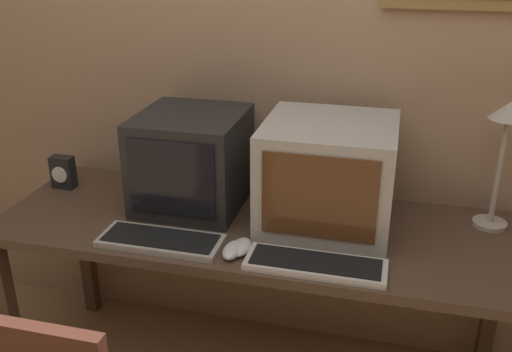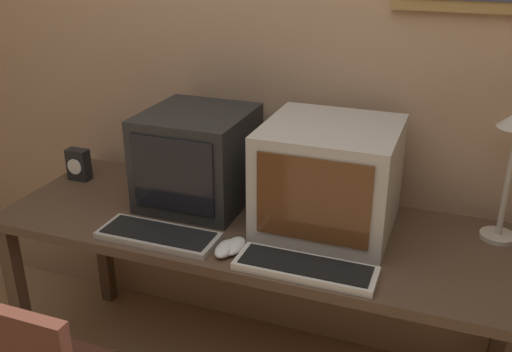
{
  "view_description": "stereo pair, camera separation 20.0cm",
  "coord_description": "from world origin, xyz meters",
  "px_view_note": "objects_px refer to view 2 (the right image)",
  "views": [
    {
      "loc": [
        0.46,
        -0.76,
        1.72
      ],
      "look_at": [
        0.0,
        1.03,
        0.93
      ],
      "focal_mm": 40.0,
      "sensor_mm": 36.0,
      "label": 1
    },
    {
      "loc": [
        0.65,
        -0.7,
        1.72
      ],
      "look_at": [
        0.0,
        1.03,
        0.93
      ],
      "focal_mm": 40.0,
      "sensor_mm": 36.0,
      "label": 2
    }
  ],
  "objects_px": {
    "monitor_right": "(329,177)",
    "mouse_near_keyboard": "(234,246)",
    "keyboard_main": "(158,235)",
    "desk_clock": "(79,165)",
    "keyboard_side": "(305,268)",
    "monitor_left": "(198,158)",
    "mouse_far_corner": "(225,249)"
  },
  "relations": [
    {
      "from": "monitor_left",
      "to": "mouse_far_corner",
      "type": "relative_size",
      "value": 3.6
    },
    {
      "from": "mouse_far_corner",
      "to": "monitor_left",
      "type": "bearing_deg",
      "value": 127.28
    },
    {
      "from": "monitor_left",
      "to": "desk_clock",
      "type": "bearing_deg",
      "value": 179.11
    },
    {
      "from": "keyboard_main",
      "to": "mouse_near_keyboard",
      "type": "height_order",
      "value": "mouse_near_keyboard"
    },
    {
      "from": "keyboard_main",
      "to": "keyboard_side",
      "type": "height_order",
      "value": "same"
    },
    {
      "from": "keyboard_side",
      "to": "mouse_far_corner",
      "type": "xyz_separation_m",
      "value": [
        -0.28,
        0.01,
        0.01
      ]
    },
    {
      "from": "keyboard_side",
      "to": "desk_clock",
      "type": "xyz_separation_m",
      "value": [
        -1.11,
        0.36,
        0.06
      ]
    },
    {
      "from": "monitor_left",
      "to": "mouse_far_corner",
      "type": "height_order",
      "value": "monitor_left"
    },
    {
      "from": "monitor_right",
      "to": "mouse_near_keyboard",
      "type": "xyz_separation_m",
      "value": [
        -0.24,
        -0.29,
        -0.17
      ]
    },
    {
      "from": "keyboard_main",
      "to": "keyboard_side",
      "type": "xyz_separation_m",
      "value": [
        0.53,
        -0.02,
        0.0
      ]
    },
    {
      "from": "mouse_near_keyboard",
      "to": "keyboard_side",
      "type": "bearing_deg",
      "value": -8.72
    },
    {
      "from": "monitor_left",
      "to": "desk_clock",
      "type": "xyz_separation_m",
      "value": [
        -0.57,
        0.01,
        -0.11
      ]
    },
    {
      "from": "monitor_left",
      "to": "mouse_far_corner",
      "type": "distance_m",
      "value": 0.46
    },
    {
      "from": "keyboard_side",
      "to": "keyboard_main",
      "type": "bearing_deg",
      "value": 177.69
    },
    {
      "from": "monitor_left",
      "to": "desk_clock",
      "type": "distance_m",
      "value": 0.58
    },
    {
      "from": "keyboard_side",
      "to": "monitor_left",
      "type": "bearing_deg",
      "value": 146.84
    },
    {
      "from": "mouse_far_corner",
      "to": "monitor_right",
      "type": "bearing_deg",
      "value": 50.36
    },
    {
      "from": "monitor_right",
      "to": "mouse_near_keyboard",
      "type": "height_order",
      "value": "monitor_right"
    },
    {
      "from": "keyboard_main",
      "to": "mouse_near_keyboard",
      "type": "bearing_deg",
      "value": 3.68
    },
    {
      "from": "desk_clock",
      "to": "monitor_left",
      "type": "bearing_deg",
      "value": -0.89
    },
    {
      "from": "monitor_left",
      "to": "monitor_right",
      "type": "relative_size",
      "value": 0.9
    },
    {
      "from": "monitor_left",
      "to": "monitor_right",
      "type": "bearing_deg",
      "value": -2.27
    },
    {
      "from": "mouse_near_keyboard",
      "to": "mouse_far_corner",
      "type": "height_order",
      "value": "mouse_far_corner"
    },
    {
      "from": "keyboard_main",
      "to": "desk_clock",
      "type": "xyz_separation_m",
      "value": [
        -0.57,
        0.34,
        0.06
      ]
    },
    {
      "from": "keyboard_main",
      "to": "desk_clock",
      "type": "relative_size",
      "value": 3.12
    },
    {
      "from": "monitor_left",
      "to": "desk_clock",
      "type": "relative_size",
      "value": 3.04
    },
    {
      "from": "monitor_left",
      "to": "keyboard_main",
      "type": "relative_size",
      "value": 0.97
    },
    {
      "from": "mouse_near_keyboard",
      "to": "desk_clock",
      "type": "bearing_deg",
      "value": 159.44
    },
    {
      "from": "keyboard_main",
      "to": "mouse_far_corner",
      "type": "height_order",
      "value": "mouse_far_corner"
    },
    {
      "from": "monitor_right",
      "to": "mouse_far_corner",
      "type": "relative_size",
      "value": 3.99
    },
    {
      "from": "keyboard_main",
      "to": "monitor_left",
      "type": "bearing_deg",
      "value": 90.09
    },
    {
      "from": "keyboard_side",
      "to": "mouse_near_keyboard",
      "type": "xyz_separation_m",
      "value": [
        -0.26,
        0.04,
        0.0
      ]
    }
  ]
}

